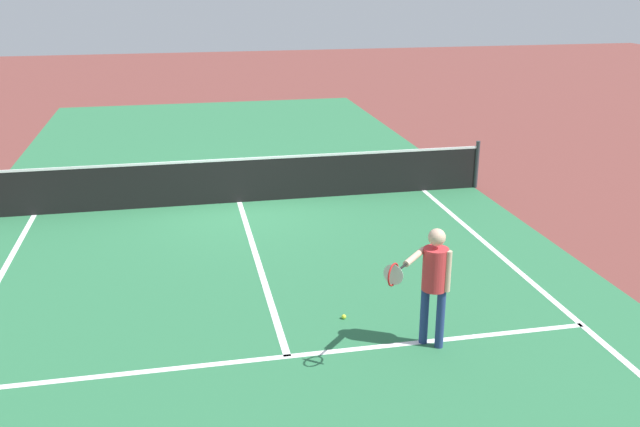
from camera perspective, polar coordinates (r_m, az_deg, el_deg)
ground_plane at (r=14.82m, az=-6.62°, el=0.93°), size 60.00×60.00×0.00m
court_surface_inbounds at (r=14.82m, az=-6.62°, el=0.93°), size 10.62×24.40×0.00m
line_sideline_right at (r=10.69m, az=19.39°, el=-7.47°), size 0.10×11.89×0.01m
line_service_near at (r=8.99m, az=-2.69°, el=-11.61°), size 8.22×0.10×0.01m
line_center_service at (r=11.83m, az=-5.16°, el=-3.80°), size 0.10×6.40×0.01m
net at (r=14.67m, az=-6.70°, el=2.75°), size 10.75×0.09×1.07m
player_near at (r=8.88m, az=9.29°, el=-5.02°), size 0.99×0.82×1.61m
tennis_ball_mid_court at (r=9.86m, az=1.96°, el=-8.45°), size 0.07×0.07×0.07m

